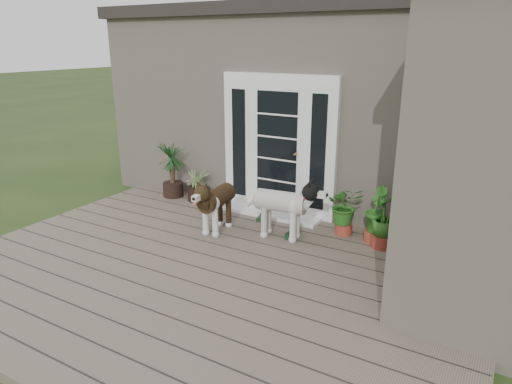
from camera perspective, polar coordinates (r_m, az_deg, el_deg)
The scene contains 16 objects.
deck at distance 5.59m, azimuth -6.15°, elevation -10.18°, with size 6.20×4.60×0.12m, color #6B5B4C.
house_main at distance 8.78m, azimuth 10.25°, elevation 10.32°, with size 7.40×4.00×3.10m, color #665E54.
roof_main at distance 8.72m, azimuth 10.90°, elevation 21.11°, with size 7.60×4.20×0.20m, color #2D2826.
house_wing at distance 5.17m, azimuth 28.62°, elevation 3.04°, with size 1.60×2.40×3.10m, color #665E54.
door_unit at distance 7.06m, azimuth 2.76°, elevation 5.81°, with size 1.90×0.14×2.15m, color white.
door_step at distance 7.19m, azimuth 1.90°, elevation -2.68°, with size 1.60×0.40×0.05m, color white.
brindle_dog at distance 6.51m, azimuth -4.89°, elevation -1.86°, with size 0.37×0.87×0.73m, color #372614, non-canonical shape.
white_dog at distance 6.26m, azimuth 3.13°, elevation -2.43°, with size 0.40×0.92×0.77m, color white, non-canonical shape.
spider_plant at distance 7.84m, azimuth -7.31°, elevation 1.18°, with size 0.59×0.59×0.63m, color #86985E, non-canonical shape.
yucca at distance 8.07m, azimuth -10.42°, elevation 2.80°, with size 0.68×0.68×0.98m, color #103218, non-canonical shape.
herb_a at distance 6.50m, azimuth 10.99°, elevation -2.57°, with size 0.50×0.50×0.64m, color #295919.
herb_b at distance 6.37m, azimuth 14.59°, elevation -3.65°, with size 0.37×0.37×0.56m, color #2B631C.
herb_c at distance 6.23m, azimuth 15.56°, elevation -4.23°, with size 0.36×0.36×0.56m, color #204E16.
sapling at distance 5.44m, azimuth 19.81°, elevation -2.23°, with size 0.46×0.46×1.57m, color #215719, non-canonical shape.
clog_left at distance 6.98m, azimuth 0.64°, elevation -3.21°, with size 0.12×0.26×0.08m, color #163718, non-canonical shape.
clog_right at distance 6.42m, azimuth 4.56°, elevation -5.13°, with size 0.16×0.34×0.10m, color black, non-canonical shape.
Camera 1 is at (2.96, -3.54, 2.70)m, focal length 32.07 mm.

